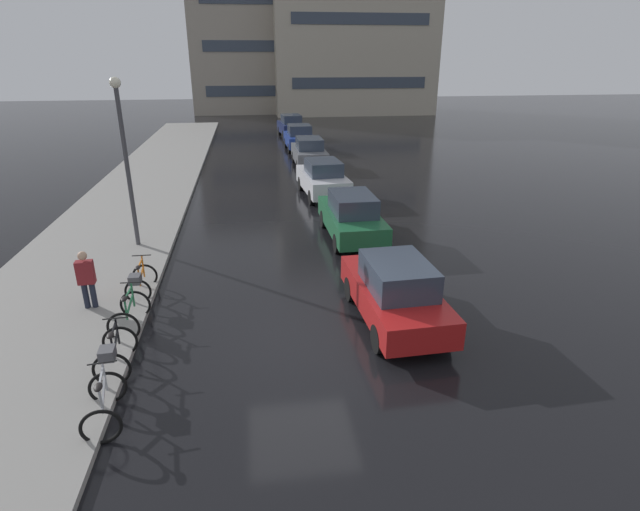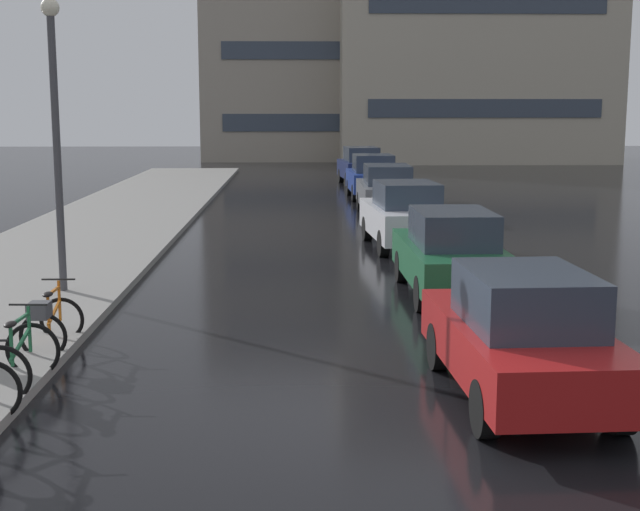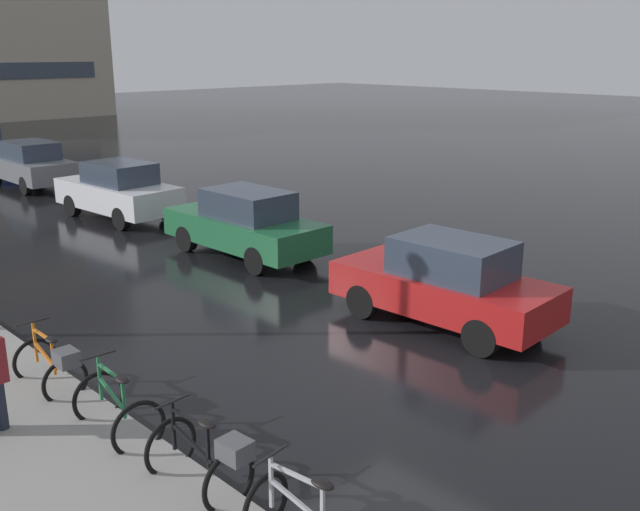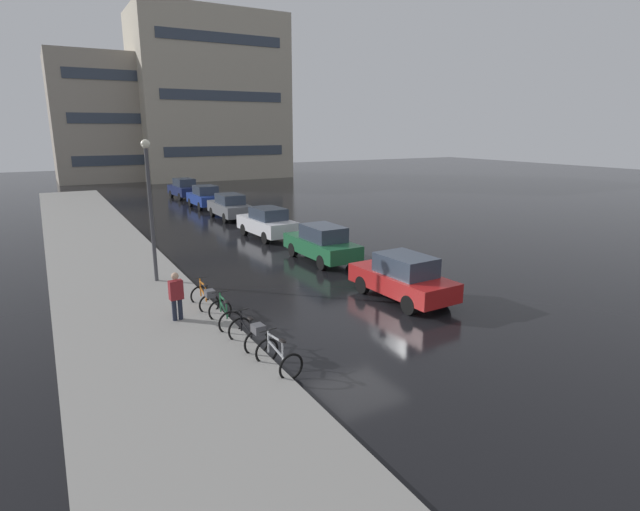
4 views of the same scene
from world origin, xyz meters
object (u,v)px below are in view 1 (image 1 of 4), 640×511
(car_grey, at_px, (309,152))
(streetlamp, at_px, (125,150))
(bicycle_second, at_px, (114,353))
(car_navy, at_px, (291,126))
(bicycle_third, at_px, (129,314))
(car_green, at_px, (352,216))
(bicycle_nearest, at_px, (104,404))
(bicycle_farthest, at_px, (140,281))
(pedestrian, at_px, (87,279))
(car_blue, at_px, (299,138))
(car_white, at_px, (323,178))
(car_red, at_px, (395,292))

(car_grey, xyz_separation_m, streetlamp, (-7.30, -12.47, 2.46))
(bicycle_second, xyz_separation_m, car_navy, (6.33, 31.49, 0.35))
(bicycle_third, distance_m, car_green, 8.45)
(bicycle_third, distance_m, streetlamp, 6.30)
(car_grey, bearing_deg, bicycle_second, -107.76)
(bicycle_nearest, height_order, bicycle_farthest, bicycle_farthest)
(bicycle_third, height_order, bicycle_farthest, bicycle_third)
(bicycle_third, height_order, car_navy, car_navy)
(bicycle_second, bearing_deg, bicycle_nearest, -83.95)
(car_navy, distance_m, pedestrian, 29.62)
(bicycle_second, bearing_deg, streetlamp, 97.35)
(streetlamp, bearing_deg, bicycle_second, -82.65)
(bicycle_farthest, distance_m, pedestrian, 1.35)
(bicycle_farthest, bearing_deg, bicycle_third, -87.63)
(bicycle_nearest, xyz_separation_m, bicycle_farthest, (-0.31, 4.99, 0.09))
(bicycle_third, xyz_separation_m, car_navy, (6.41, 29.67, 0.44))
(bicycle_nearest, xyz_separation_m, car_blue, (6.20, 26.79, 0.45))
(car_blue, height_order, pedestrian, car_blue)
(car_white, bearing_deg, bicycle_farthest, -123.42)
(streetlamp, bearing_deg, bicycle_third, -81.11)
(car_red, distance_m, car_grey, 18.52)
(bicycle_nearest, distance_m, car_blue, 27.50)
(car_white, relative_size, car_grey, 0.99)
(bicycle_second, bearing_deg, car_grey, 72.24)
(bicycle_second, relative_size, car_white, 0.32)
(car_navy, bearing_deg, car_white, -90.56)
(bicycle_second, distance_m, car_grey, 20.82)
(car_green, distance_m, car_blue, 18.01)
(car_green, xyz_separation_m, car_grey, (0.03, 12.51, 0.02))
(bicycle_second, bearing_deg, car_white, 64.83)
(bicycle_second, height_order, streetlamp, streetlamp)
(bicycle_farthest, height_order, streetlamp, streetlamp)
(car_green, distance_m, pedestrian, 8.78)
(bicycle_second, xyz_separation_m, car_green, (6.32, 7.32, 0.32))
(car_white, distance_m, pedestrian, 12.62)
(pedestrian, height_order, streetlamp, streetlamp)
(car_blue, bearing_deg, streetlamp, -112.12)
(bicycle_nearest, distance_m, pedestrian, 4.57)
(bicycle_third, xyz_separation_m, car_green, (6.40, 5.50, 0.40))
(bicycle_third, bearing_deg, car_grey, 70.34)
(bicycle_third, bearing_deg, car_white, 61.03)
(bicycle_farthest, relative_size, car_white, 0.31)
(car_white, bearing_deg, bicycle_third, -118.97)
(bicycle_nearest, distance_m, bicycle_farthest, 5.00)
(car_white, height_order, streetlamp, streetlamp)
(bicycle_farthest, height_order, car_white, car_white)
(car_green, relative_size, pedestrian, 2.66)
(bicycle_third, xyz_separation_m, car_white, (6.24, 11.26, 0.42))
(bicycle_nearest, xyz_separation_m, car_white, (6.00, 14.55, 0.45))
(car_red, bearing_deg, bicycle_third, 175.33)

